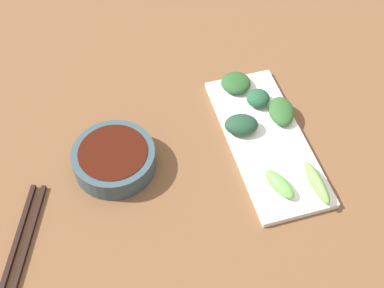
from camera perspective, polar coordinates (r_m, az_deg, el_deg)
tabletop at (r=0.96m, az=1.59°, el=-0.76°), size 2.10×2.10×0.02m
sauce_bowl at (r=0.92m, az=-8.63°, el=-1.58°), size 0.15×0.15×0.04m
serving_plate at (r=0.97m, az=8.22°, el=0.40°), size 0.14×0.33×0.01m
broccoli_stalk_0 at (r=0.91m, az=13.65°, el=-4.17°), size 0.02×0.09×0.03m
broccoli_stalk_1 at (r=0.89m, az=9.68°, el=-4.40°), size 0.05×0.07×0.02m
broccoli_leafy_2 at (r=1.03m, az=4.88°, el=6.77°), size 0.07×0.07×0.02m
broccoli_leafy_3 at (r=0.96m, az=5.48°, el=2.15°), size 0.07×0.06×0.03m
broccoli_leafy_4 at (r=0.99m, az=9.87°, el=3.61°), size 0.06×0.08×0.02m
broccoli_leafy_5 at (r=1.01m, az=7.33°, el=5.06°), size 0.05×0.05×0.03m
chopsticks at (r=0.89m, az=-18.43°, el=-10.70°), size 0.10×0.22×0.01m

